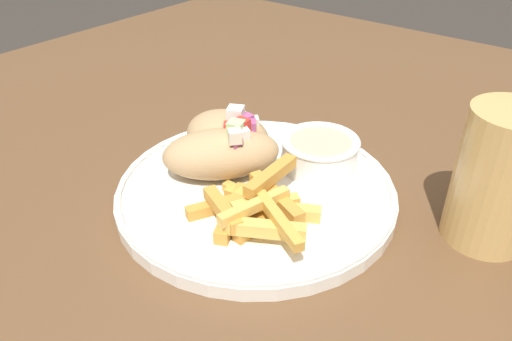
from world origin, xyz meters
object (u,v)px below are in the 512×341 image
at_px(pita_sandwich_far, 228,136).
at_px(water_glass, 497,184).
at_px(pita_sandwich_near, 222,153).
at_px(fries_pile, 258,207).
at_px(sauce_ramekin, 320,151).
at_px(plate, 256,190).

bearing_deg(pita_sandwich_far, water_glass, 18.72).
relative_size(pita_sandwich_near, water_glass, 1.05).
xyz_separation_m(pita_sandwich_far, fries_pile, (0.10, -0.07, -0.01)).
distance_m(pita_sandwich_near, sauce_ramekin, 0.11).
height_order(pita_sandwich_far, fries_pile, pita_sandwich_far).
xyz_separation_m(plate, fries_pile, (0.03, -0.04, 0.02)).
relative_size(plate, fries_pile, 2.23).
distance_m(fries_pile, water_glass, 0.21).
bearing_deg(water_glass, pita_sandwich_near, -160.59).
height_order(fries_pile, sauce_ramekin, fries_pile).
bearing_deg(water_glass, pita_sandwich_far, -168.26).
height_order(pita_sandwich_far, sauce_ramekin, pita_sandwich_far).
height_order(plate, water_glass, water_glass).
xyz_separation_m(plate, sauce_ramekin, (0.03, 0.07, 0.02)).
bearing_deg(sauce_ramekin, fries_pile, -87.96).
bearing_deg(plate, sauce_ramekin, 68.75).
bearing_deg(pita_sandwich_near, sauce_ramekin, -1.46).
distance_m(plate, sauce_ramekin, 0.08).
distance_m(pita_sandwich_near, fries_pile, 0.09).
height_order(plate, pita_sandwich_far, pita_sandwich_far).
bearing_deg(pita_sandwich_far, sauce_ramekin, 33.20).
xyz_separation_m(fries_pile, water_glass, (0.17, 0.12, 0.03)).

